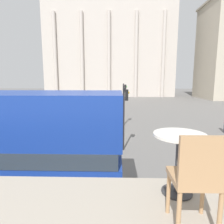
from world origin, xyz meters
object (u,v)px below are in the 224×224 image
at_px(plaza_building_left, 110,50).
at_px(traffic_light_mid, 124,99).
at_px(pedestrian_grey, 106,103).
at_px(traffic_light_near, 125,110).
at_px(cafe_chair_0, 197,177).
at_px(cafe_dining_table, 179,150).

relative_size(plaza_building_left, traffic_light_mid, 8.46).
bearing_deg(pedestrian_grey, traffic_light_near, -22.16).
height_order(plaza_building_left, pedestrian_grey, plaza_building_left).
xyz_separation_m(cafe_chair_0, pedestrian_grey, (-2.40, 27.79, -2.68)).
bearing_deg(cafe_dining_table, traffic_light_near, 91.32).
xyz_separation_m(cafe_dining_table, plaza_building_left, (-2.90, 57.22, 9.12)).
relative_size(plaza_building_left, traffic_light_near, 8.74).
relative_size(traffic_light_mid, pedestrian_grey, 2.29).
height_order(cafe_chair_0, plaza_building_left, plaza_building_left).
xyz_separation_m(plaza_building_left, pedestrian_grey, (0.47, -30.03, -11.82)).
height_order(cafe_chair_0, traffic_light_near, cafe_chair_0).
bearing_deg(cafe_chair_0, plaza_building_left, 93.29).
bearing_deg(cafe_chair_0, cafe_dining_table, 87.62).
bearing_deg(pedestrian_grey, cafe_chair_0, -24.64).
height_order(plaza_building_left, traffic_light_near, plaza_building_left).
xyz_separation_m(cafe_chair_0, plaza_building_left, (-2.87, 57.82, 9.14)).
relative_size(cafe_chair_0, traffic_light_mid, 0.22).
xyz_separation_m(cafe_dining_table, traffic_light_near, (-0.24, 10.34, -1.13)).
bearing_deg(pedestrian_grey, traffic_light_mid, -16.33).
height_order(cafe_dining_table, plaza_building_left, plaza_building_left).
xyz_separation_m(cafe_chair_0, traffic_light_near, (-0.21, 10.95, -1.11)).
height_order(traffic_light_near, traffic_light_mid, traffic_light_mid).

